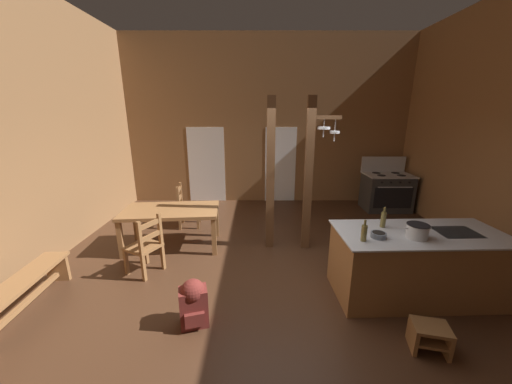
{
  "coord_description": "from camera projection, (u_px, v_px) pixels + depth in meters",
  "views": [
    {
      "loc": [
        -0.3,
        -3.72,
        2.44
      ],
      "look_at": [
        -0.28,
        1.03,
        1.08
      ],
      "focal_mm": 19.62,
      "sensor_mm": 36.0,
      "label": 1
    }
  ],
  "objects": [
    {
      "name": "mixing_bowl_on_counter",
      "position": [
        377.0,
        235.0,
        3.49
      ],
      "size": [
        0.18,
        0.18,
        0.07
      ],
      "color": "slate",
      "rests_on": "kitchen_island"
    },
    {
      "name": "backpack",
      "position": [
        193.0,
        302.0,
        3.25
      ],
      "size": [
        0.37,
        0.35,
        0.6
      ],
      "color": "maroon",
      "rests_on": "ground_plane"
    },
    {
      "name": "bottle_short_on_counter",
      "position": [
        382.0,
        219.0,
        3.79
      ],
      "size": [
        0.07,
        0.07,
        0.28
      ],
      "color": "brown",
      "rests_on": "kitchen_island"
    },
    {
      "name": "support_post_with_pot_rack",
      "position": [
        309.0,
        172.0,
        4.87
      ],
      "size": [
        0.56,
        0.22,
        2.7
      ],
      "color": "brown",
      "rests_on": "ground_plane"
    },
    {
      "name": "stockpot_on_counter",
      "position": [
        416.0,
        231.0,
        3.47
      ],
      "size": [
        0.33,
        0.26,
        0.18
      ],
      "color": "#B7BABF",
      "rests_on": "kitchen_island"
    },
    {
      "name": "wall_back",
      "position": [
        266.0,
        122.0,
        7.48
      ],
      "size": [
        8.24,
        0.14,
        4.35
      ],
      "primitive_type": "cube",
      "color": "brown",
      "rests_on": "ground_plane"
    },
    {
      "name": "support_post_center",
      "position": [
        269.0,
        176.0,
        4.93
      ],
      "size": [
        0.14,
        0.14,
        2.7
      ],
      "color": "brown",
      "rests_on": "ground_plane"
    },
    {
      "name": "kitchen_island",
      "position": [
        414.0,
        264.0,
        3.78
      ],
      "size": [
        2.19,
        1.02,
        0.93
      ],
      "color": "olive",
      "rests_on": "ground_plane"
    },
    {
      "name": "ground_plane",
      "position": [
        275.0,
        282.0,
        4.26
      ],
      "size": [
        8.24,
        8.63,
        0.1
      ],
      "primitive_type": "cube",
      "color": "#422819"
    },
    {
      "name": "ladderback_chair_by_post",
      "position": [
        144.0,
        246.0,
        4.29
      ],
      "size": [
        0.59,
        0.59,
        0.95
      ],
      "color": "brown",
      "rests_on": "ground_plane"
    },
    {
      "name": "ladderback_chair_near_window",
      "position": [
        186.0,
        207.0,
        6.09
      ],
      "size": [
        0.48,
        0.48,
        0.95
      ],
      "color": "brown",
      "rests_on": "ground_plane"
    },
    {
      "name": "dining_table",
      "position": [
        170.0,
        214.0,
        5.1
      ],
      "size": [
        1.77,
        1.04,
        0.74
      ],
      "color": "olive",
      "rests_on": "ground_plane"
    },
    {
      "name": "stove_range",
      "position": [
        385.0,
        191.0,
        7.17
      ],
      "size": [
        1.14,
        0.83,
        1.32
      ],
      "color": "#2E2E2E",
      "rests_on": "ground_plane"
    },
    {
      "name": "glazed_door_back_left",
      "position": [
        205.0,
        165.0,
        7.72
      ],
      "size": [
        1.0,
        0.01,
        2.05
      ],
      "primitive_type": "cube",
      "color": "white",
      "rests_on": "ground_plane"
    },
    {
      "name": "glazed_panel_back_right",
      "position": [
        279.0,
        165.0,
        7.72
      ],
      "size": [
        0.84,
        0.01,
        2.05
      ],
      "primitive_type": "cube",
      "color": "white",
      "rests_on": "ground_plane"
    },
    {
      "name": "bench_along_left_wall",
      "position": [
        19.0,
        291.0,
        3.45
      ],
      "size": [
        0.46,
        1.54,
        0.44
      ],
      "color": "olive",
      "rests_on": "ground_plane"
    },
    {
      "name": "step_stool",
      "position": [
        428.0,
        335.0,
        2.94
      ],
      "size": [
        0.41,
        0.35,
        0.3
      ],
      "color": "brown",
      "rests_on": "ground_plane"
    },
    {
      "name": "bottle_tall_on_counter",
      "position": [
        363.0,
        232.0,
        3.38
      ],
      "size": [
        0.07,
        0.07,
        0.27
      ],
      "color": "brown",
      "rests_on": "kitchen_island"
    }
  ]
}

